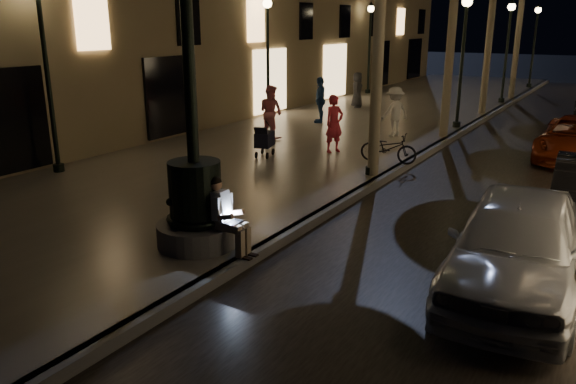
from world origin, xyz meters
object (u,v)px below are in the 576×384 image
Objects in this scene: car_front at (516,244)px; pedestrian_white at (395,112)px; lamp_left_c at (370,36)px; stroller at (264,139)px; lamp_curb_d at (535,35)px; lamp_curb_c at (508,38)px; fountain_lamppost at (195,189)px; pedestrian_dark at (357,90)px; pedestrian_red at (334,124)px; lamp_left_a at (45,52)px; pedestrian_blue at (320,100)px; bicycle at (388,148)px; lamp_curb_b at (464,43)px; seated_man_laptop at (224,213)px; lamp_left_b at (268,41)px; pedestrian_pink at (271,112)px; lamp_curb_a at (376,53)px.

pedestrian_white reaches higher than car_front.
lamp_left_c reaches higher than stroller.
lamp_curb_c is at bearing -90.00° from lamp_curb_d.
fountain_lamppost is 5.15× the size of stroller.
lamp_curb_d reaches higher than pedestrian_dark.
pedestrian_red is (-6.31, 6.42, 0.29)m from car_front.
car_front is (4.30, -20.59, -2.47)m from lamp_curb_c.
fountain_lamppost is 1.08× the size of lamp_left_c.
car_front is at bearing -109.48° from pedestrian_red.
fountain_lamppost reaches higher than lamp_left_a.
lamp_curb_d is at bearing 66.08° from stroller.
lamp_curb_d reaches higher than pedestrian_red.
pedestrian_blue is 6.75m from bicycle.
lamp_left_c is at bearing 115.12° from car_front.
fountain_lamppost is 3.28× the size of bicycle.
lamp_curb_d is 22.36m from pedestrian_red.
lamp_left_a is at bearing -33.28° from pedestrian_blue.
lamp_curb_b is 7.09m from bicycle.
stroller is at bearing 118.26° from seated_man_laptop.
pedestrian_white is at bearing 93.41° from fountain_lamppost.
lamp_curb_c is 4.76× the size of stroller.
pedestrian_red is (-2.01, -22.16, -2.18)m from lamp_curb_d.
lamp_curb_b is 1.06× the size of car_front.
lamp_curb_c is at bearing 89.77° from seated_man_laptop.
lamp_curb_c is (0.00, 8.00, 0.00)m from lamp_curb_b.
lamp_left_b is at bearing -105.49° from pedestrian_blue.
fountain_lamppost is 9.52m from pedestrian_pink.
lamp_curb_a is (0.09, 6.00, 2.34)m from seated_man_laptop.
lamp_curb_d is at bearing 75.77° from lamp_left_a.
lamp_curb_c is at bearing -6.76° from bicycle.
pedestrian_dark is (-0.58, 8.13, -0.10)m from pedestrian_pink.
lamp_left_b is (-7.10, -18.00, 0.00)m from lamp_curb_d.
car_front is (7.74, -4.82, 0.06)m from stroller.
pedestrian_blue is 1.11× the size of bicycle.
bicycle is (1.26, -3.67, -0.43)m from pedestrian_white.
car_front is at bearing -42.88° from lamp_left_b.
lamp_curb_a is 5.71m from pedestrian_white.
lamp_left_c is at bearing 172.33° from pedestrian_blue.
stroller is (3.66, 4.24, -2.53)m from lamp_left_a.
fountain_lamppost is at bearing -81.94° from stroller.
lamp_curb_a is 1.00× the size of lamp_left_b.
seated_man_laptop is at bearing -15.92° from lamp_left_a.
seated_man_laptop is at bearing -140.20° from pedestrian_red.
pedestrian_pink is 1.12× the size of bicycle.
lamp_curb_d is 24.14m from stroller.
lamp_curb_c is 2.86× the size of pedestrian_white.
bicycle is (-4.40, 6.00, -0.15)m from car_front.
lamp_left_a is at bearing -90.00° from lamp_left_c.
fountain_lamppost is 7.95m from pedestrian_red.
pedestrian_white is at bearing -115.06° from lamp_curb_b.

